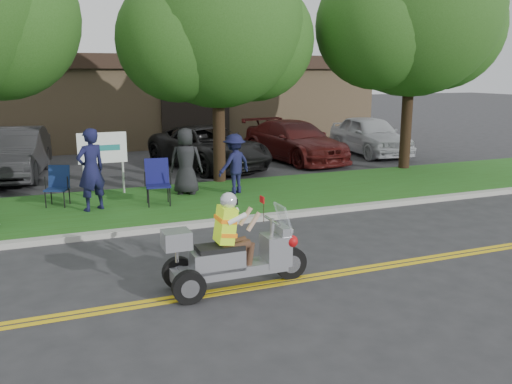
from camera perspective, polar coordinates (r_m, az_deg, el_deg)
name	(u,v)px	position (r m, az deg, el deg)	size (l,w,h in m)	color
ground	(322,264)	(9.63, 7.00, -7.53)	(120.00, 120.00, 0.00)	#28282B
centerline_near	(339,275)	(9.16, 8.78, -8.63)	(60.00, 0.10, 0.01)	gold
centerline_far	(335,272)	(9.29, 8.27, -8.30)	(60.00, 0.10, 0.01)	gold
curb	(257,218)	(12.24, 0.07, -2.75)	(60.00, 0.25, 0.12)	#A8A89E
grass_verge	(226,198)	(14.19, -3.21, -0.63)	(60.00, 4.00, 0.10)	#255015
commercial_building	(173,98)	(27.65, -8.71, 9.79)	(18.00, 8.20, 4.00)	#9E7F5B
tree_mid	(219,30)	(15.96, -3.93, 16.65)	(5.88, 4.80, 7.05)	#332114
tree_right	(414,16)	(18.92, 16.27, 17.37)	(6.86, 5.60, 8.07)	#332114
business_sign	(102,151)	(14.70, -15.86, 4.14)	(1.25, 0.06, 1.75)	silver
trike_scooter	(231,255)	(8.39, -2.63, -6.66)	(2.33, 0.77, 1.53)	black
lawn_chair_a	(58,183)	(13.97, -20.11, 0.89)	(0.66, 0.67, 0.96)	black
lawn_chair_b	(157,179)	(13.46, -10.34, 1.39)	(0.65, 0.67, 1.11)	black
spectator_adult_left	(91,170)	(13.12, -16.98, 2.26)	(0.70, 0.46, 1.93)	#141539
spectator_chair_a	(234,164)	(14.39, -2.29, 2.99)	(1.03, 0.59, 1.59)	#141639
spectator_chair_b	(186,161)	(14.39, -7.39, 3.24)	(0.86, 0.56, 1.76)	black
parked_car_left	(14,153)	(18.57, -24.15, 3.73)	(1.67, 4.78, 1.57)	#272729
parked_car_mid	(209,147)	(18.84, -5.01, 4.70)	(2.40, 5.21, 1.45)	black
parked_car_right	(295,141)	(20.43, 4.10, 5.38)	(2.07, 5.10, 1.48)	#471110
parked_car_far_right	(370,135)	(22.40, 11.90, 5.87)	(1.83, 4.56, 1.55)	#B7B9BF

